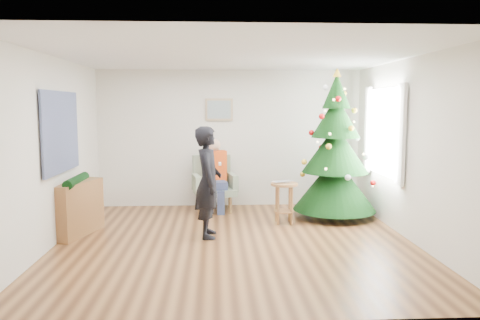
{
  "coord_description": "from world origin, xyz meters",
  "views": [
    {
      "loc": [
        -0.27,
        -6.45,
        1.91
      ],
      "look_at": [
        0.1,
        0.6,
        1.1
      ],
      "focal_mm": 35.0,
      "sensor_mm": 36.0,
      "label": 1
    }
  ],
  "objects": [
    {
      "name": "wall_front",
      "position": [
        0.0,
        -2.5,
        1.3
      ],
      "size": [
        5.0,
        0.0,
        5.0
      ],
      "primitive_type": "plane",
      "rotation": [
        -1.57,
        0.0,
        0.0
      ],
      "color": "silver",
      "rests_on": "floor"
    },
    {
      "name": "stool",
      "position": [
        0.85,
        1.04,
        0.34
      ],
      "size": [
        0.44,
        0.44,
        0.67
      ],
      "rotation": [
        0.0,
        0.0,
        0.14
      ],
      "color": "brown",
      "rests_on": "floor"
    },
    {
      "name": "seated_person",
      "position": [
        -0.29,
        2.01,
        0.68
      ],
      "size": [
        0.48,
        0.65,
        1.31
      ],
      "rotation": [
        0.0,
        0.0,
        0.19
      ],
      "color": "navy",
      "rests_on": "armchair"
    },
    {
      "name": "garland",
      "position": [
        -2.33,
        0.5,
        0.82
      ],
      "size": [
        0.14,
        0.9,
        0.14
      ],
      "primitive_type": "cylinder",
      "rotation": [
        1.57,
        0.0,
        0.0
      ],
      "color": "black",
      "rests_on": "console"
    },
    {
      "name": "ceiling",
      "position": [
        0.0,
        0.0,
        2.6
      ],
      "size": [
        5.0,
        5.0,
        0.0
      ],
      "primitive_type": "plane",
      "rotation": [
        3.14,
        0.0,
        0.0
      ],
      "color": "white",
      "rests_on": "wall_back"
    },
    {
      "name": "christmas_tree",
      "position": [
        1.77,
        1.39,
        1.15
      ],
      "size": [
        1.41,
        1.41,
        2.55
      ],
      "rotation": [
        0.0,
        0.0,
        -0.05
      ],
      "color": "#3F2816",
      "rests_on": "floor"
    },
    {
      "name": "laptop",
      "position": [
        0.85,
        1.04,
        0.68
      ],
      "size": [
        0.43,
        0.38,
        0.03
      ],
      "primitive_type": "imported",
      "rotation": [
        0.0,
        0.0,
        0.49
      ],
      "color": "silver",
      "rests_on": "stool"
    },
    {
      "name": "armchair",
      "position": [
        -0.3,
        2.06,
        0.37
      ],
      "size": [
        0.86,
        0.81,
        1.0
      ],
      "rotation": [
        0.0,
        0.0,
        0.19
      ],
      "color": "gray",
      "rests_on": "floor"
    },
    {
      "name": "curtains",
      "position": [
        2.44,
        1.0,
        1.5
      ],
      "size": [
        0.05,
        1.75,
        1.5
      ],
      "color": "white",
      "rests_on": "wall_right"
    },
    {
      "name": "tapestry",
      "position": [
        -2.46,
        0.3,
        1.55
      ],
      "size": [
        0.03,
        1.5,
        1.15
      ],
      "primitive_type": "cube",
      "color": "black",
      "rests_on": "wall_left"
    },
    {
      "name": "standing_man",
      "position": [
        -0.38,
        0.3,
        0.81
      ],
      "size": [
        0.4,
        0.6,
        1.63
      ],
      "primitive_type": "imported",
      "rotation": [
        0.0,
        0.0,
        1.59
      ],
      "color": "black",
      "rests_on": "floor"
    },
    {
      "name": "wall_right",
      "position": [
        2.5,
        0.0,
        1.3
      ],
      "size": [
        0.0,
        5.0,
        5.0
      ],
      "primitive_type": "plane",
      "rotation": [
        1.57,
        0.0,
        -1.57
      ],
      "color": "silver",
      "rests_on": "floor"
    },
    {
      "name": "game_controller",
      "position": [
        -0.21,
        0.27,
        1.08
      ],
      "size": [
        0.04,
        0.13,
        0.04
      ],
      "primitive_type": "cube",
      "rotation": [
        0.0,
        0.0,
        0.02
      ],
      "color": "white",
      "rests_on": "standing_man"
    },
    {
      "name": "floor",
      "position": [
        0.0,
        0.0,
        0.0
      ],
      "size": [
        5.0,
        5.0,
        0.0
      ],
      "primitive_type": "plane",
      "color": "brown",
      "rests_on": "ground"
    },
    {
      "name": "console",
      "position": [
        -2.33,
        0.5,
        0.4
      ],
      "size": [
        0.57,
        1.04,
        0.8
      ],
      "primitive_type": "cube",
      "rotation": [
        0.0,
        0.0,
        -0.28
      ],
      "color": "brown",
      "rests_on": "floor"
    },
    {
      "name": "window_panel",
      "position": [
        2.47,
        1.0,
        1.5
      ],
      "size": [
        0.04,
        1.3,
        1.4
      ],
      "primitive_type": "cube",
      "color": "white",
      "rests_on": "wall_right"
    },
    {
      "name": "wall_back",
      "position": [
        0.0,
        2.5,
        1.3
      ],
      "size": [
        5.0,
        0.0,
        5.0
      ],
      "primitive_type": "plane",
      "rotation": [
        1.57,
        0.0,
        0.0
      ],
      "color": "silver",
      "rests_on": "floor"
    },
    {
      "name": "wall_left",
      "position": [
        -2.5,
        0.0,
        1.3
      ],
      "size": [
        0.0,
        5.0,
        5.0
      ],
      "primitive_type": "plane",
      "rotation": [
        1.57,
        0.0,
        1.57
      ],
      "color": "silver",
      "rests_on": "floor"
    },
    {
      "name": "framed_picture",
      "position": [
        -0.2,
        2.46,
        1.85
      ],
      "size": [
        0.52,
        0.05,
        0.42
      ],
      "color": "tan",
      "rests_on": "wall_back"
    }
  ]
}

